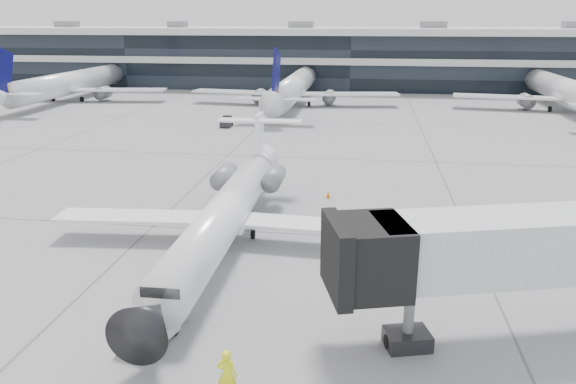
% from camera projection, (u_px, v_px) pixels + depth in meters
% --- Properties ---
extents(ground, '(220.00, 220.00, 0.00)m').
position_uv_depth(ground, '(306.00, 234.00, 34.99)').
color(ground, gray).
rests_on(ground, ground).
extents(terminal, '(170.00, 22.00, 10.00)m').
position_uv_depth(terminal, '(352.00, 60.00, 111.05)').
color(terminal, black).
rests_on(terminal, ground).
extents(bg_jet_left, '(32.00, 40.00, 9.60)m').
position_uv_depth(bg_jet_left, '(74.00, 100.00, 93.10)').
color(bg_jet_left, silver).
rests_on(bg_jet_left, ground).
extents(bg_jet_center, '(32.00, 40.00, 9.60)m').
position_uv_depth(bg_jet_center, '(295.00, 104.00, 88.09)').
color(bg_jet_center, silver).
rests_on(bg_jet_center, ground).
extents(bg_jet_right, '(32.00, 40.00, 9.60)m').
position_uv_depth(bg_jet_right, '(563.00, 110.00, 82.67)').
color(bg_jet_right, silver).
rests_on(bg_jet_right, ground).
extents(regional_jet, '(21.13, 26.26, 6.08)m').
position_uv_depth(regional_jet, '(227.00, 211.00, 32.95)').
color(regional_jet, white).
rests_on(regional_jet, ground).
extents(jet_bridge, '(17.55, 7.85, 5.71)m').
position_uv_depth(jet_bridge, '(567.00, 244.00, 22.65)').
color(jet_bridge, silver).
rests_on(jet_bridge, ground).
extents(ramp_worker, '(0.76, 0.53, 2.01)m').
position_uv_depth(ramp_worker, '(227.00, 375.00, 19.52)').
color(ramp_worker, '#F3F81A').
rests_on(ramp_worker, ground).
extents(baggage_tug, '(2.01, 2.74, 1.57)m').
position_uv_depth(baggage_tug, '(150.00, 327.00, 23.16)').
color(baggage_tug, silver).
rests_on(baggage_tug, ground).
extents(traffic_cone, '(0.43, 0.43, 0.51)m').
position_uv_depth(traffic_cone, '(328.00, 195.00, 42.01)').
color(traffic_cone, orange).
rests_on(traffic_cone, ground).
extents(far_tug, '(1.28, 2.11, 1.33)m').
position_uv_depth(far_tug, '(227.00, 122.00, 69.61)').
color(far_tug, black).
rests_on(far_tug, ground).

